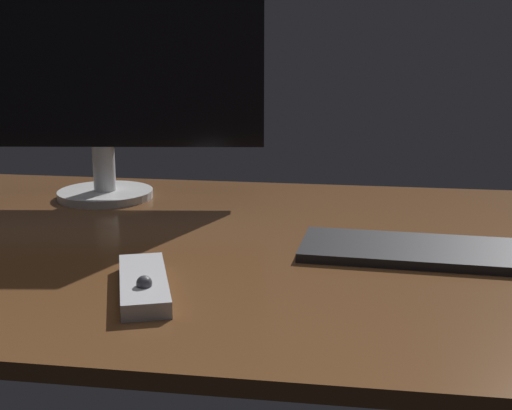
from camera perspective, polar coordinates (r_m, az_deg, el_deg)
desk at (r=106.40cm, az=-1.60°, el=-3.50°), size 140.00×84.00×2.00cm
monitor at (r=132.81cm, az=-12.62°, el=10.80°), size 59.79×17.85×43.66cm
keyboard at (r=102.62cm, az=15.40°, el=-3.73°), size 42.31×16.16×1.29cm
media_remote at (r=86.98cm, az=-9.09°, el=-6.35°), size 11.33×18.87×3.30cm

